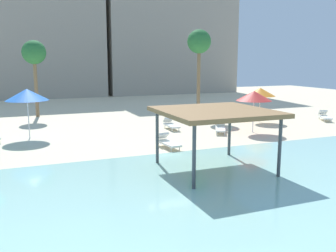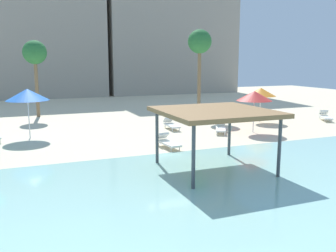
{
  "view_description": "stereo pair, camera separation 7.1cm",
  "coord_description": "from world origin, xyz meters",
  "px_view_note": "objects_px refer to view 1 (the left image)",
  "views": [
    {
      "loc": [
        -6.77,
        -15.22,
        4.6
      ],
      "look_at": [
        0.23,
        2.0,
        1.3
      ],
      "focal_mm": 39.82,
      "sensor_mm": 36.0,
      "label": 1
    },
    {
      "loc": [
        -6.71,
        -15.25,
        4.6
      ],
      "look_at": [
        0.23,
        2.0,
        1.3
      ],
      "focal_mm": 39.82,
      "sensor_mm": 36.0,
      "label": 2
    }
  ],
  "objects_px": {
    "lounge_chair_5": "(167,142)",
    "palm_tree_1": "(199,44)",
    "shade_pavilion": "(215,113)",
    "lounge_chair_4": "(325,116)",
    "beach_umbrella_orange_1": "(260,92)",
    "beach_umbrella_blue_3": "(27,95)",
    "lounge_chair_0": "(220,128)",
    "beach_umbrella_red_2": "(254,96)",
    "palm_tree_0": "(34,54)",
    "lounge_chair_1": "(171,124)"
  },
  "relations": [
    {
      "from": "lounge_chair_5",
      "to": "palm_tree_1",
      "type": "bearing_deg",
      "value": 138.92
    },
    {
      "from": "shade_pavilion",
      "to": "lounge_chair_4",
      "type": "distance_m",
      "value": 16.77
    },
    {
      "from": "beach_umbrella_orange_1",
      "to": "beach_umbrella_blue_3",
      "type": "height_order",
      "value": "beach_umbrella_blue_3"
    },
    {
      "from": "lounge_chair_0",
      "to": "palm_tree_1",
      "type": "xyz_separation_m",
      "value": [
        1.78,
        6.7,
        5.53
      ]
    },
    {
      "from": "shade_pavilion",
      "to": "lounge_chair_5",
      "type": "relative_size",
      "value": 2.27
    },
    {
      "from": "shade_pavilion",
      "to": "lounge_chair_0",
      "type": "relative_size",
      "value": 2.28
    },
    {
      "from": "beach_umbrella_red_2",
      "to": "lounge_chair_4",
      "type": "relative_size",
      "value": 1.37
    },
    {
      "from": "beach_umbrella_orange_1",
      "to": "palm_tree_1",
      "type": "bearing_deg",
      "value": 127.08
    },
    {
      "from": "shade_pavilion",
      "to": "lounge_chair_0",
      "type": "xyz_separation_m",
      "value": [
        4.42,
        7.12,
        -2.09
      ]
    },
    {
      "from": "palm_tree_0",
      "to": "palm_tree_1",
      "type": "relative_size",
      "value": 0.88
    },
    {
      "from": "shade_pavilion",
      "to": "lounge_chair_1",
      "type": "height_order",
      "value": "shade_pavilion"
    },
    {
      "from": "beach_umbrella_blue_3",
      "to": "lounge_chair_1",
      "type": "bearing_deg",
      "value": -2.7
    },
    {
      "from": "beach_umbrella_red_2",
      "to": "palm_tree_0",
      "type": "bearing_deg",
      "value": 135.49
    },
    {
      "from": "beach_umbrella_red_2",
      "to": "beach_umbrella_blue_3",
      "type": "relative_size",
      "value": 0.91
    },
    {
      "from": "lounge_chair_1",
      "to": "lounge_chair_5",
      "type": "bearing_deg",
      "value": -22.14
    },
    {
      "from": "lounge_chair_5",
      "to": "lounge_chair_4",
      "type": "bearing_deg",
      "value": 98.64
    },
    {
      "from": "lounge_chair_4",
      "to": "palm_tree_0",
      "type": "xyz_separation_m",
      "value": [
        -20.43,
        10.32,
        4.73
      ]
    },
    {
      "from": "shade_pavilion",
      "to": "beach_umbrella_orange_1",
      "type": "relative_size",
      "value": 1.73
    },
    {
      "from": "shade_pavilion",
      "to": "lounge_chair_5",
      "type": "height_order",
      "value": "shade_pavilion"
    },
    {
      "from": "shade_pavilion",
      "to": "beach_umbrella_red_2",
      "type": "bearing_deg",
      "value": 45.07
    },
    {
      "from": "lounge_chair_0",
      "to": "lounge_chair_5",
      "type": "xyz_separation_m",
      "value": [
        -4.73,
        -2.58,
        0.0
      ]
    },
    {
      "from": "palm_tree_0",
      "to": "palm_tree_1",
      "type": "distance_m",
      "value": 13.22
    },
    {
      "from": "lounge_chair_0",
      "to": "lounge_chair_5",
      "type": "bearing_deg",
      "value": -32.13
    },
    {
      "from": "lounge_chair_5",
      "to": "palm_tree_1",
      "type": "height_order",
      "value": "palm_tree_1"
    },
    {
      "from": "beach_umbrella_red_2",
      "to": "palm_tree_1",
      "type": "bearing_deg",
      "value": 91.73
    },
    {
      "from": "shade_pavilion",
      "to": "palm_tree_0",
      "type": "bearing_deg",
      "value": 107.96
    },
    {
      "from": "beach_umbrella_red_2",
      "to": "shade_pavilion",
      "type": "bearing_deg",
      "value": -134.93
    },
    {
      "from": "shade_pavilion",
      "to": "lounge_chair_5",
      "type": "bearing_deg",
      "value": 93.87
    },
    {
      "from": "lounge_chair_0",
      "to": "palm_tree_1",
      "type": "relative_size",
      "value": 0.28
    },
    {
      "from": "lounge_chair_5",
      "to": "palm_tree_0",
      "type": "xyz_separation_m",
      "value": [
        -5.76,
        14.17,
        4.73
      ]
    },
    {
      "from": "lounge_chair_0",
      "to": "palm_tree_0",
      "type": "relative_size",
      "value": 0.32
    },
    {
      "from": "lounge_chair_5",
      "to": "palm_tree_0",
      "type": "height_order",
      "value": "palm_tree_0"
    },
    {
      "from": "palm_tree_1",
      "to": "beach_umbrella_orange_1",
      "type": "bearing_deg",
      "value": -52.92
    },
    {
      "from": "beach_umbrella_orange_1",
      "to": "lounge_chair_1",
      "type": "bearing_deg",
      "value": -177.96
    },
    {
      "from": "beach_umbrella_orange_1",
      "to": "beach_umbrella_red_2",
      "type": "distance_m",
      "value": 4.37
    },
    {
      "from": "beach_umbrella_orange_1",
      "to": "lounge_chair_5",
      "type": "height_order",
      "value": "beach_umbrella_orange_1"
    },
    {
      "from": "beach_umbrella_orange_1",
      "to": "lounge_chair_0",
      "type": "relative_size",
      "value": 1.32
    },
    {
      "from": "beach_umbrella_orange_1",
      "to": "lounge_chair_4",
      "type": "xyz_separation_m",
      "value": [
        5.08,
        -1.34,
        -1.92
      ]
    },
    {
      "from": "beach_umbrella_red_2",
      "to": "beach_umbrella_blue_3",
      "type": "xyz_separation_m",
      "value": [
        -13.42,
        3.46,
        0.25
      ]
    },
    {
      "from": "palm_tree_0",
      "to": "beach_umbrella_blue_3",
      "type": "bearing_deg",
      "value": -96.08
    },
    {
      "from": "beach_umbrella_orange_1",
      "to": "beach_umbrella_red_2",
      "type": "xyz_separation_m",
      "value": [
        -2.87,
        -3.3,
        0.1
      ]
    },
    {
      "from": "lounge_chair_4",
      "to": "beach_umbrella_orange_1",
      "type": "bearing_deg",
      "value": -75.16
    },
    {
      "from": "lounge_chair_4",
      "to": "shade_pavilion",
      "type": "bearing_deg",
      "value": -30.07
    },
    {
      "from": "lounge_chair_1",
      "to": "lounge_chair_4",
      "type": "relative_size",
      "value": 0.99
    },
    {
      "from": "shade_pavilion",
      "to": "lounge_chair_4",
      "type": "xyz_separation_m",
      "value": [
        14.37,
        8.39,
        -2.09
      ]
    },
    {
      "from": "shade_pavilion",
      "to": "lounge_chair_1",
      "type": "relative_size",
      "value": 2.31
    },
    {
      "from": "beach_umbrella_blue_3",
      "to": "palm_tree_0",
      "type": "xyz_separation_m",
      "value": [
        0.94,
        8.81,
        2.46
      ]
    },
    {
      "from": "palm_tree_0",
      "to": "palm_tree_1",
      "type": "xyz_separation_m",
      "value": [
        12.26,
        -4.88,
        0.8
      ]
    },
    {
      "from": "beach_umbrella_orange_1",
      "to": "palm_tree_1",
      "type": "relative_size",
      "value": 0.37
    },
    {
      "from": "beach_umbrella_blue_3",
      "to": "shade_pavilion",
      "type": "bearing_deg",
      "value": -54.72
    }
  ]
}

